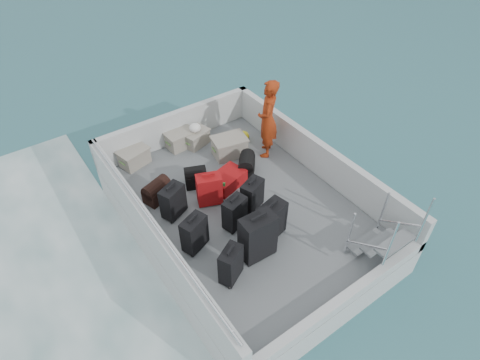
% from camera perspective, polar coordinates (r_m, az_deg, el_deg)
% --- Properties ---
extents(ground, '(160.00, 160.00, 0.00)m').
position_cam_1_polar(ground, '(7.69, 0.40, -6.85)').
color(ground, '#174753').
rests_on(ground, ground).
extents(ferry_hull, '(3.60, 5.00, 0.60)m').
position_cam_1_polar(ferry_hull, '(7.47, 0.41, -5.33)').
color(ferry_hull, silver).
rests_on(ferry_hull, ground).
extents(deck, '(3.30, 4.70, 0.02)m').
position_cam_1_polar(deck, '(7.24, 0.42, -3.67)').
color(deck, slate).
rests_on(deck, ferry_hull).
extents(deck_fittings, '(3.60, 5.00, 0.90)m').
position_cam_1_polar(deck_fittings, '(6.95, 4.30, -1.82)').
color(deck_fittings, '#BABFBE').
rests_on(deck_fittings, deck).
extents(suitcase_0, '(0.46, 0.39, 0.62)m').
position_cam_1_polar(suitcase_0, '(6.01, -1.31, -11.96)').
color(suitcase_0, black).
rests_on(suitcase_0, deck).
extents(suitcase_1, '(0.48, 0.37, 0.63)m').
position_cam_1_polar(suitcase_1, '(6.41, -6.49, -7.61)').
color(suitcase_1, black).
rests_on(suitcase_1, deck).
extents(suitcase_2, '(0.49, 0.40, 0.62)m').
position_cam_1_polar(suitcase_2, '(6.96, -9.50, -3.05)').
color(suitcase_2, black).
rests_on(suitcase_2, deck).
extents(suitcase_3, '(0.56, 0.34, 0.82)m').
position_cam_1_polar(suitcase_3, '(6.21, 2.54, -8.12)').
color(suitcase_3, black).
rests_on(suitcase_3, deck).
extents(suitcase_4, '(0.45, 0.34, 0.60)m').
position_cam_1_polar(suitcase_4, '(6.69, -0.76, -4.75)').
color(suitcase_4, black).
rests_on(suitcase_4, deck).
extents(suitcase_5, '(0.51, 0.41, 0.61)m').
position_cam_1_polar(suitcase_5, '(7.10, -4.38, -1.40)').
color(suitcase_5, maroon).
rests_on(suitcase_5, deck).
extents(suitcase_6, '(0.54, 0.39, 0.67)m').
position_cam_1_polar(suitcase_6, '(6.54, 4.45, -5.81)').
color(suitcase_6, black).
rests_on(suitcase_6, deck).
extents(suitcase_7, '(0.48, 0.38, 0.59)m').
position_cam_1_polar(suitcase_7, '(6.99, 1.74, -2.21)').
color(suitcase_7, black).
rests_on(suitcase_7, deck).
extents(suitcase_8, '(0.77, 0.60, 0.27)m').
position_cam_1_polar(suitcase_8, '(7.54, -1.81, 0.05)').
color(suitcase_8, maroon).
rests_on(suitcase_8, deck).
extents(duffel_0, '(0.56, 0.44, 0.32)m').
position_cam_1_polar(duffel_0, '(7.40, -11.68, -1.72)').
color(duffel_0, black).
rests_on(duffel_0, deck).
extents(duffel_1, '(0.48, 0.43, 0.32)m').
position_cam_1_polar(duffel_1, '(7.57, -6.31, 0.25)').
color(duffel_1, black).
rests_on(duffel_1, deck).
extents(duffel_2, '(0.52, 0.53, 0.32)m').
position_cam_1_polar(duffel_2, '(7.80, 0.96, 2.04)').
color(duffel_2, black).
rests_on(duffel_2, deck).
extents(crate_0, '(0.61, 0.49, 0.33)m').
position_cam_1_polar(crate_0, '(8.27, -14.79, 3.09)').
color(crate_0, gray).
rests_on(crate_0, deck).
extents(crate_1, '(0.58, 0.42, 0.34)m').
position_cam_1_polar(crate_1, '(8.56, -8.50, 5.70)').
color(crate_1, gray).
rests_on(crate_1, deck).
extents(crate_2, '(0.59, 0.49, 0.31)m').
position_cam_1_polar(crate_2, '(8.57, -6.29, 5.90)').
color(crate_2, gray).
rests_on(crate_2, deck).
extents(crate_3, '(0.72, 0.56, 0.39)m').
position_cam_1_polar(crate_3, '(8.22, -1.51, 4.70)').
color(crate_3, gray).
rests_on(crate_3, deck).
extents(yellow_bag, '(0.28, 0.26, 0.22)m').
position_cam_1_polar(yellow_bag, '(8.66, 0.40, 6.24)').
color(yellow_bag, yellow).
rests_on(yellow_bag, deck).
extents(white_bag, '(0.24, 0.24, 0.18)m').
position_cam_1_polar(white_bag, '(8.43, -6.41, 7.24)').
color(white_bag, white).
rests_on(white_bag, crate_2).
extents(passenger, '(0.70, 0.71, 1.64)m').
position_cam_1_polar(passenger, '(7.93, 3.97, 8.61)').
color(passenger, red).
rests_on(passenger, deck).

